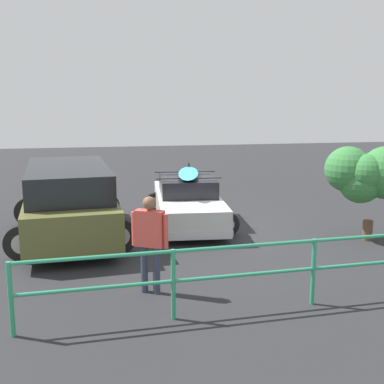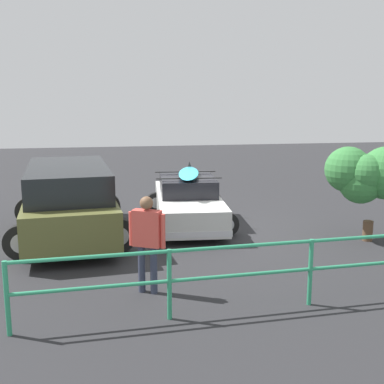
# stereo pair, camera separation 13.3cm
# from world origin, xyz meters

# --- Properties ---
(ground_plane) EXTENTS (44.00, 44.00, 0.02)m
(ground_plane) POSITION_xyz_m (0.00, 0.00, -0.01)
(ground_plane) COLOR #28282B
(ground_plane) RESTS_ON ground
(sedan_car) EXTENTS (2.42, 4.40, 1.51)m
(sedan_car) POSITION_xyz_m (0.21, -0.60, 0.59)
(sedan_car) COLOR silver
(sedan_car) RESTS_ON ground
(suv_car) EXTENTS (2.94, 5.06, 1.71)m
(suv_car) POSITION_xyz_m (3.19, 0.21, 0.89)
(suv_car) COLOR brown
(suv_car) RESTS_ON ground
(person_bystander) EXTENTS (0.58, 0.39, 1.66)m
(person_bystander) POSITION_xyz_m (1.69, 3.91, 1.00)
(person_bystander) COLOR #33384C
(person_bystander) RESTS_ON ground
(railing_fence) EXTENTS (9.10, 0.48, 1.08)m
(railing_fence) POSITION_xyz_m (-0.79, 4.87, 0.73)
(railing_fence) COLOR #2D9366
(railing_fence) RESTS_ON ground
(bush_near_left) EXTENTS (1.88, 1.64, 2.19)m
(bush_near_left) POSITION_xyz_m (-3.52, 1.67, 1.55)
(bush_near_left) COLOR brown
(bush_near_left) RESTS_ON ground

